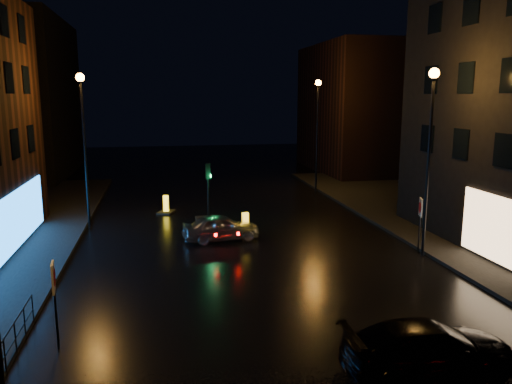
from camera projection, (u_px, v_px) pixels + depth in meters
ground at (291, 330)px, 15.58m from camera, size 120.00×120.00×0.00m
pavement_right at (512, 235)px, 25.88m from camera, size 12.00×44.00×0.15m
building_far_left at (21, 98)px, 45.02m from camera, size 8.00×16.00×14.00m
building_far_right at (357, 109)px, 48.08m from camera, size 8.00×14.00×12.00m
street_lamp_lfar at (83, 127)px, 26.57m from camera, size 0.44×0.44×8.37m
street_lamp_rnear at (430, 134)px, 21.76m from camera, size 0.44×0.44×8.37m
street_lamp_rfar at (317, 118)px, 37.19m from camera, size 0.44×0.44×8.37m
traffic_signal at (209, 214)px, 28.76m from camera, size 1.40×2.40×3.45m
guard_railing at (4, 348)px, 12.98m from camera, size 0.05×6.04×1.00m
silver_hatchback at (221, 227)px, 25.21m from camera, size 4.03×2.01×1.32m
dark_sedan at (429, 348)px, 13.11m from camera, size 4.70×1.93×1.36m
bollard_near at (245, 230)px, 26.26m from camera, size 1.15×1.51×1.19m
bollard_far at (166, 209)px, 31.16m from camera, size 1.25×1.49×1.11m
road_sign_left at (54, 285)px, 14.08m from camera, size 0.15×0.63×2.59m
road_sign_right at (420, 212)px, 23.02m from camera, size 0.25×0.61×2.57m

